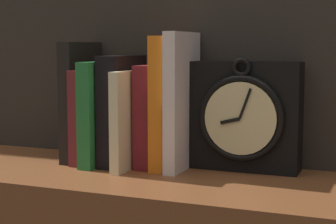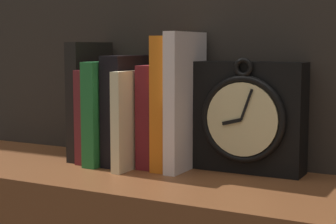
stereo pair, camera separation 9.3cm
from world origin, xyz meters
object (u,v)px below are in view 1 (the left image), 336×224
at_px(book_slot0_black, 81,102).
at_px(book_slot3_black, 122,110).
at_px(book_slot6_orange, 168,102).
at_px(book_slot2_green, 103,113).
at_px(book_slot7_white, 181,101).
at_px(book_slot5_maroon, 153,116).
at_px(book_slot4_cream, 134,119).
at_px(clock, 245,116).
at_px(book_slot1_maroon, 92,116).

relative_size(book_slot0_black, book_slot3_black, 1.12).
bearing_deg(book_slot6_orange, book_slot2_green, -174.34).
xyz_separation_m(book_slot2_green, book_slot7_white, (0.15, 0.01, 0.03)).
bearing_deg(book_slot5_maroon, book_slot4_cream, -140.58).
bearing_deg(clock, book_slot6_orange, -168.63).
xyz_separation_m(book_slot3_black, book_slot4_cream, (0.03, -0.01, -0.01)).
bearing_deg(book_slot7_white, book_slot4_cream, -169.52).
relative_size(book_slot1_maroon, book_slot2_green, 0.92).
xyz_separation_m(clock, book_slot5_maroon, (-0.16, -0.02, -0.00)).
height_order(book_slot4_cream, book_slot7_white, book_slot7_white).
bearing_deg(book_slot6_orange, book_slot3_black, -177.17).
relative_size(book_slot3_black, book_slot4_cream, 1.15).
distance_m(book_slot1_maroon, book_slot3_black, 0.06).
height_order(book_slot5_maroon, book_slot6_orange, book_slot6_orange).
xyz_separation_m(book_slot4_cream, book_slot7_white, (0.08, 0.02, 0.03)).
relative_size(book_slot0_black, book_slot1_maroon, 1.29).
relative_size(book_slot1_maroon, book_slot7_white, 0.72).
distance_m(book_slot3_black, book_slot6_orange, 0.09).
distance_m(clock, book_slot0_black, 0.31).
relative_size(book_slot5_maroon, book_slot7_white, 0.76).
bearing_deg(book_slot3_black, book_slot2_green, -167.38).
relative_size(clock, book_slot1_maroon, 1.14).
relative_size(clock, book_slot6_orange, 0.85).
bearing_deg(clock, book_slot1_maroon, -173.72).
distance_m(book_slot1_maroon, book_slot5_maroon, 0.12).
relative_size(book_slot0_black, book_slot7_white, 0.93).
relative_size(clock, book_slot7_white, 0.82).
relative_size(book_slot0_black, book_slot6_orange, 0.96).
bearing_deg(book_slot5_maroon, book_slot6_orange, -7.14).
height_order(clock, book_slot5_maroon, clock).
bearing_deg(book_slot0_black, book_slot7_white, -0.93).
distance_m(clock, book_slot2_green, 0.26).
bearing_deg(book_slot7_white, book_slot6_orange, 172.59).
bearing_deg(book_slot4_cream, book_slot2_green, 174.39).
distance_m(book_slot1_maroon, book_slot4_cream, 0.09).
bearing_deg(book_slot0_black, book_slot5_maroon, 1.51).
bearing_deg(book_slot1_maroon, book_slot3_black, 0.14).
relative_size(book_slot1_maroon, book_slot6_orange, 0.74).
distance_m(book_slot1_maroon, book_slot7_white, 0.18).
distance_m(book_slot0_black, book_slot4_cream, 0.12).
bearing_deg(book_slot3_black, book_slot7_white, 0.55).
bearing_deg(book_slot5_maroon, book_slot2_green, -170.20).
bearing_deg(book_slot7_white, book_slot3_black, -179.45).
relative_size(book_slot2_green, book_slot5_maroon, 1.03).
xyz_separation_m(book_slot2_green, book_slot5_maroon, (0.09, 0.02, -0.00)).
distance_m(book_slot2_green, book_slot3_black, 0.04).
xyz_separation_m(book_slot0_black, book_slot1_maroon, (0.03, -0.00, -0.03)).
distance_m(clock, book_slot5_maroon, 0.17).
height_order(book_slot4_cream, book_slot6_orange, book_slot6_orange).
bearing_deg(book_slot7_white, book_slot1_maroon, -179.60).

